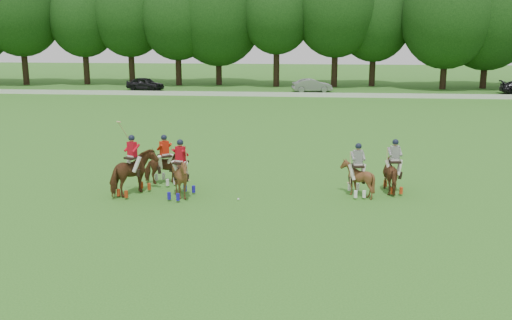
# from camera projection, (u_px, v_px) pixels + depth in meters

# --- Properties ---
(ground) EXTENTS (180.00, 180.00, 0.00)m
(ground) POSITION_uv_depth(u_px,v_px,m) (195.00, 226.00, 19.60)
(ground) COLOR #306C1F
(ground) RESTS_ON ground
(tree_line) EXTENTS (117.98, 14.32, 14.75)m
(tree_line) POSITION_uv_depth(u_px,v_px,m) (279.00, 13.00, 64.30)
(tree_line) COLOR black
(tree_line) RESTS_ON ground
(boundary_rail) EXTENTS (120.00, 0.10, 0.44)m
(boundary_rail) POSITION_uv_depth(u_px,v_px,m) (271.00, 94.00, 56.40)
(boundary_rail) COLOR white
(boundary_rail) RESTS_ON ground
(car_left) EXTENTS (4.49, 2.89, 1.42)m
(car_left) POSITION_uv_depth(u_px,v_px,m) (145.00, 84.00, 61.93)
(car_left) COLOR black
(car_left) RESTS_ON ground
(car_mid) EXTENTS (4.37, 2.25, 1.37)m
(car_mid) POSITION_uv_depth(u_px,v_px,m) (312.00, 85.00, 60.28)
(car_mid) COLOR gray
(car_mid) RESTS_ON ground
(polo_red_a) EXTENTS (1.83, 2.33, 3.02)m
(polo_red_a) POSITION_uv_depth(u_px,v_px,m) (133.00, 173.00, 23.08)
(polo_red_a) COLOR #522B15
(polo_red_a) RESTS_ON ground
(polo_red_b) EXTENTS (1.91, 1.89, 2.19)m
(polo_red_b) POSITION_uv_depth(u_px,v_px,m) (165.00, 167.00, 24.69)
(polo_red_b) COLOR #522B15
(polo_red_b) RESTS_ON ground
(polo_red_c) EXTENTS (1.77, 1.87, 2.38)m
(polo_red_c) POSITION_uv_depth(u_px,v_px,m) (181.00, 177.00, 22.68)
(polo_red_c) COLOR #522B15
(polo_red_c) RESTS_ON ground
(polo_stripe_a) EXTENTS (1.15, 1.88, 2.23)m
(polo_stripe_a) POSITION_uv_depth(u_px,v_px,m) (394.00, 173.00, 23.48)
(polo_stripe_a) COLOR #522B15
(polo_stripe_a) RESTS_ON ground
(polo_stripe_b) EXTENTS (1.37, 1.49, 2.17)m
(polo_stripe_b) POSITION_uv_depth(u_px,v_px,m) (357.00, 177.00, 22.97)
(polo_stripe_b) COLOR #522B15
(polo_stripe_b) RESTS_ON ground
(polo_ball) EXTENTS (0.09, 0.09, 0.09)m
(polo_ball) POSITION_uv_depth(u_px,v_px,m) (238.00, 199.00, 22.52)
(polo_ball) COLOR white
(polo_ball) RESTS_ON ground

